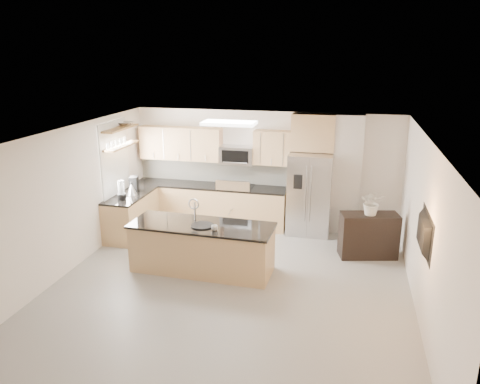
% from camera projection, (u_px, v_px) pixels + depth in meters
% --- Properties ---
extents(floor, '(6.50, 6.50, 0.00)m').
position_uv_depth(floor, '(229.00, 288.00, 7.95)').
color(floor, gray).
rests_on(floor, ground).
extents(ceiling, '(6.00, 6.50, 0.02)m').
position_uv_depth(ceiling, '(228.00, 137.00, 7.20)').
color(ceiling, white).
rests_on(ceiling, wall_back).
extents(wall_back, '(6.00, 0.02, 2.60)m').
position_uv_depth(wall_back, '(265.00, 169.00, 10.60)').
color(wall_back, white).
rests_on(wall_back, floor).
extents(wall_front, '(6.00, 0.02, 2.60)m').
position_uv_depth(wall_front, '(144.00, 326.00, 4.55)').
color(wall_front, white).
rests_on(wall_front, floor).
extents(wall_left, '(0.02, 6.50, 2.60)m').
position_uv_depth(wall_left, '(64.00, 203.00, 8.24)').
color(wall_left, white).
rests_on(wall_left, floor).
extents(wall_right, '(0.02, 6.50, 2.60)m').
position_uv_depth(wall_right, '(425.00, 232.00, 6.91)').
color(wall_right, white).
rests_on(wall_right, floor).
extents(back_counter, '(3.55, 0.66, 1.44)m').
position_uv_depth(back_counter, '(210.00, 204.00, 10.82)').
color(back_counter, tan).
rests_on(back_counter, floor).
extents(left_counter, '(0.66, 1.50, 0.92)m').
position_uv_depth(left_counter, '(131.00, 215.00, 10.13)').
color(left_counter, tan).
rests_on(left_counter, floor).
extents(range, '(0.76, 0.64, 1.14)m').
position_uv_depth(range, '(236.00, 206.00, 10.67)').
color(range, black).
rests_on(range, floor).
extents(upper_cabinets, '(3.50, 0.33, 0.75)m').
position_uv_depth(upper_cabinets, '(207.00, 145.00, 10.58)').
color(upper_cabinets, tan).
rests_on(upper_cabinets, wall_back).
extents(microwave, '(0.76, 0.40, 0.40)m').
position_uv_depth(microwave, '(237.00, 155.00, 10.45)').
color(microwave, '#B5B5B8').
rests_on(microwave, upper_cabinets).
extents(refrigerator, '(0.92, 0.78, 1.78)m').
position_uv_depth(refrigerator, '(310.00, 194.00, 10.14)').
color(refrigerator, '#B5B5B8').
rests_on(refrigerator, floor).
extents(partition_column, '(0.60, 0.30, 2.60)m').
position_uv_depth(partition_column, '(347.00, 175.00, 10.06)').
color(partition_column, beige).
rests_on(partition_column, floor).
extents(window, '(0.04, 1.15, 1.65)m').
position_uv_depth(window, '(114.00, 160.00, 9.86)').
color(window, white).
rests_on(window, wall_left).
extents(shelf_lower, '(0.30, 1.20, 0.04)m').
position_uv_depth(shelf_lower, '(121.00, 146.00, 9.83)').
color(shelf_lower, olive).
rests_on(shelf_lower, wall_left).
extents(shelf_upper, '(0.30, 1.20, 0.04)m').
position_uv_depth(shelf_upper, '(120.00, 128.00, 9.73)').
color(shelf_upper, olive).
rests_on(shelf_upper, wall_left).
extents(ceiling_fixture, '(1.00, 0.50, 0.06)m').
position_uv_depth(ceiling_fixture, '(229.00, 123.00, 8.79)').
color(ceiling_fixture, white).
rests_on(ceiling_fixture, ceiling).
extents(island, '(2.61, 1.01, 1.32)m').
position_uv_depth(island, '(202.00, 247.00, 8.48)').
color(island, tan).
rests_on(island, floor).
extents(credenza, '(1.17, 0.70, 0.87)m').
position_uv_depth(credenza, '(369.00, 235.00, 9.06)').
color(credenza, black).
rests_on(credenza, floor).
extents(cup, '(0.15, 0.15, 0.09)m').
position_uv_depth(cup, '(214.00, 228.00, 8.07)').
color(cup, white).
rests_on(cup, island).
extents(platter, '(0.42, 0.42, 0.02)m').
position_uv_depth(platter, '(202.00, 225.00, 8.27)').
color(platter, black).
rests_on(platter, island).
extents(blender, '(0.18, 0.18, 0.41)m').
position_uv_depth(blender, '(121.00, 191.00, 9.61)').
color(blender, black).
rests_on(blender, left_counter).
extents(kettle, '(0.22, 0.22, 0.28)m').
position_uv_depth(kettle, '(132.00, 189.00, 9.95)').
color(kettle, '#B5B5B8').
rests_on(kettle, left_counter).
extents(coffee_maker, '(0.20, 0.23, 0.32)m').
position_uv_depth(coffee_maker, '(134.00, 184.00, 10.20)').
color(coffee_maker, black).
rests_on(coffee_maker, left_counter).
extents(bowl, '(0.40, 0.40, 0.10)m').
position_uv_depth(bowl, '(125.00, 123.00, 9.96)').
color(bowl, '#B5B5B8').
rests_on(bowl, shelf_upper).
extents(flower_vase, '(0.72, 0.64, 0.74)m').
position_uv_depth(flower_vase, '(373.00, 196.00, 8.80)').
color(flower_vase, beige).
rests_on(flower_vase, credenza).
extents(television, '(0.14, 1.08, 0.62)m').
position_uv_depth(television, '(420.00, 233.00, 6.73)').
color(television, black).
rests_on(television, wall_right).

